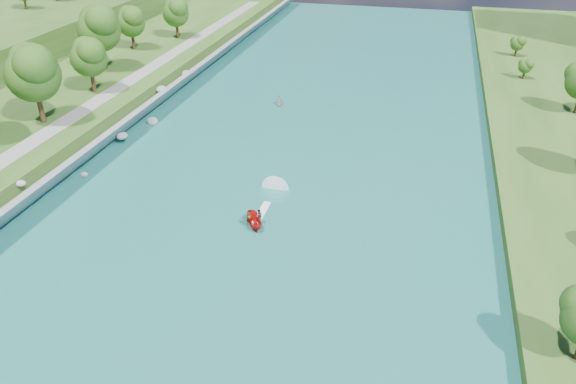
# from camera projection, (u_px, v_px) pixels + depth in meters

# --- Properties ---
(ground) EXTENTS (260.00, 260.00, 0.00)m
(ground) POSITION_uv_depth(u_px,v_px,m) (202.00, 307.00, 51.45)
(ground) COLOR #2D5119
(ground) RESTS_ON ground
(river_water) EXTENTS (55.00, 240.00, 0.10)m
(river_water) POSITION_uv_depth(u_px,v_px,m) (264.00, 200.00, 68.30)
(river_water) COLOR #18595E
(river_water) RESTS_ON ground
(ridge_west) EXTENTS (60.00, 120.00, 9.00)m
(ridge_west) POSITION_uv_depth(u_px,v_px,m) (44.00, 7.00, 147.29)
(ridge_west) COLOR #2D5119
(ridge_west) RESTS_ON ground
(riprap_bank) EXTENTS (4.63, 236.00, 4.20)m
(riprap_bank) POSITION_uv_depth(u_px,v_px,m) (70.00, 166.00, 72.43)
(riprap_bank) COLOR slate
(riprap_bank) RESTS_ON ground
(riverside_path) EXTENTS (3.00, 200.00, 0.10)m
(riverside_path) POSITION_uv_depth(u_px,v_px,m) (26.00, 146.00, 73.63)
(riverside_path) COLOR gray
(riverside_path) RESTS_ON berm_west
(motorboat) EXTENTS (3.60, 18.70, 2.19)m
(motorboat) POSITION_uv_depth(u_px,v_px,m) (259.00, 212.00, 64.57)
(motorboat) COLOR red
(motorboat) RESTS_ON river_water
(raft) EXTENTS (2.92, 3.40, 1.54)m
(raft) POSITION_uv_depth(u_px,v_px,m) (279.00, 102.00, 96.79)
(raft) COLOR #95999D
(raft) RESTS_ON river_water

